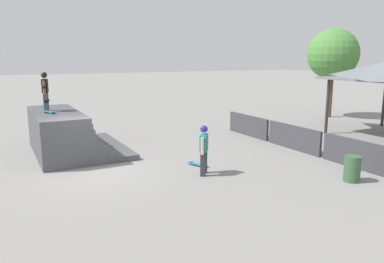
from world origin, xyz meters
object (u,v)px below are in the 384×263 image
object	(u,v)px
tree_beside_pavilion	(333,54)
trash_bin	(352,169)
skater_on_deck	(45,89)
skateboard_on_deck	(49,112)
bystander_walking	(204,146)
skateboard_on_ground	(197,164)

from	to	relation	value
tree_beside_pavilion	trash_bin	distance (m)	14.41
skater_on_deck	tree_beside_pavilion	bearing A→B (deg)	109.37
skater_on_deck	skateboard_on_deck	world-z (taller)	skater_on_deck
skater_on_deck	skateboard_on_deck	xyz separation A→B (m)	(0.63, 0.02, -0.86)
bystander_walking	skateboard_on_ground	bearing A→B (deg)	23.00
bystander_walking	tree_beside_pavilion	size ratio (longest dim) A/B	0.30
skateboard_on_deck	tree_beside_pavilion	size ratio (longest dim) A/B	0.14
skateboard_on_deck	trash_bin	size ratio (longest dim) A/B	0.92
bystander_walking	tree_beside_pavilion	distance (m)	15.71
skateboard_on_ground	trash_bin	xyz separation A→B (m)	(3.90, 3.58, 0.37)
skateboard_on_deck	trash_bin	distance (m)	11.32
skateboard_on_deck	skateboard_on_ground	bearing A→B (deg)	27.35
skateboard_on_deck	skateboard_on_ground	xyz separation A→B (m)	(3.82, 4.58, -1.79)
skater_on_deck	skateboard_on_ground	size ratio (longest dim) A/B	1.84
skateboard_on_ground	trash_bin	distance (m)	5.31
skateboard_on_deck	bystander_walking	bearing A→B (deg)	18.65
bystander_walking	skateboard_on_ground	world-z (taller)	bystander_walking
skater_on_deck	tree_beside_pavilion	distance (m)	18.13
skateboard_on_ground	bystander_walking	bearing A→B (deg)	141.42
skater_on_deck	trash_bin	bearing A→B (deg)	58.97
tree_beside_pavilion	trash_bin	world-z (taller)	tree_beside_pavilion
skateboard_on_deck	trash_bin	world-z (taller)	skateboard_on_deck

